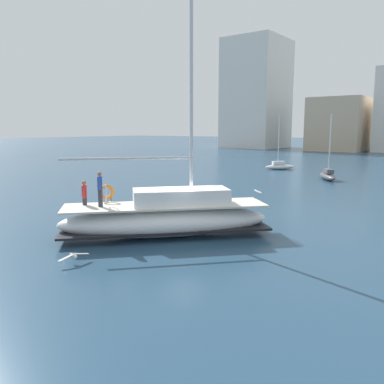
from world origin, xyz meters
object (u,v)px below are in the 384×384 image
Objects in this scene: moored_sloop_near at (280,166)px; moored_catamaran at (327,175)px; seagull at (74,256)px; mooring_buoy at (111,206)px; main_sailboat at (167,217)px.

moored_catamaran is at bearing -38.84° from moored_sloop_near.
moored_catamaran is at bearing 91.28° from seagull.
moored_sloop_near is 7.09× the size of mooring_buoy.
moored_sloop_near is at bearing 103.39° from seagull.
mooring_buoy is at bearing -104.81° from moored_catamaran.
main_sailboat is 7.24m from mooring_buoy.
mooring_buoy is (2.06, -28.55, -0.28)m from moored_sloop_near.
main_sailboat is 9.34× the size of seagull.
moored_sloop_near is at bearing 141.16° from moored_catamaran.
moored_sloop_near reaches higher than mooring_buoy.
moored_catamaran is (-0.88, 24.72, -0.42)m from main_sailboat.
mooring_buoy is (-6.74, 2.55, -0.71)m from main_sailboat.
main_sailboat is 12.57× the size of mooring_buoy.
mooring_buoy is (-6.52, 7.51, -0.11)m from seagull.
main_sailboat reaches higher than mooring_buoy.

